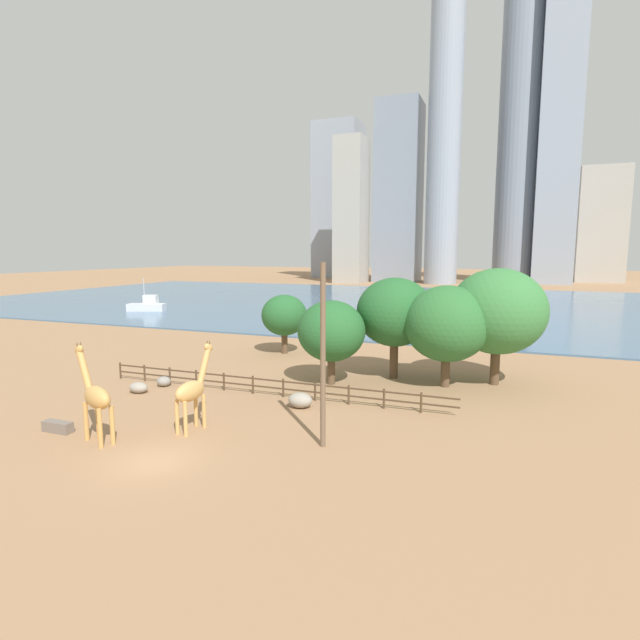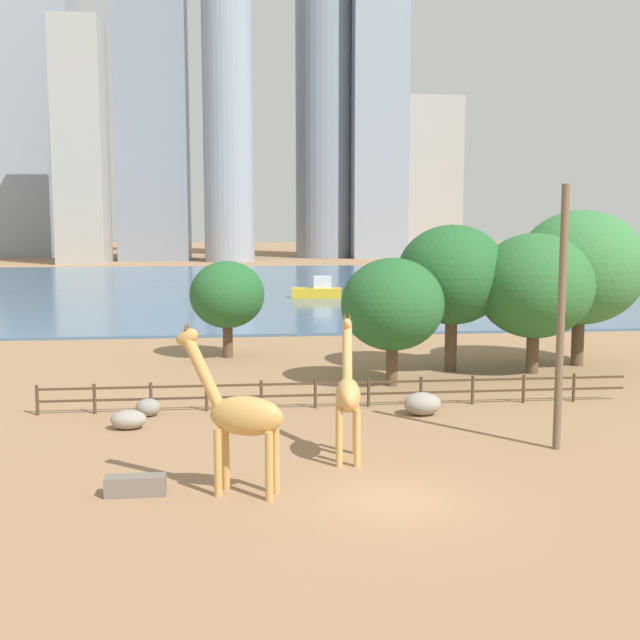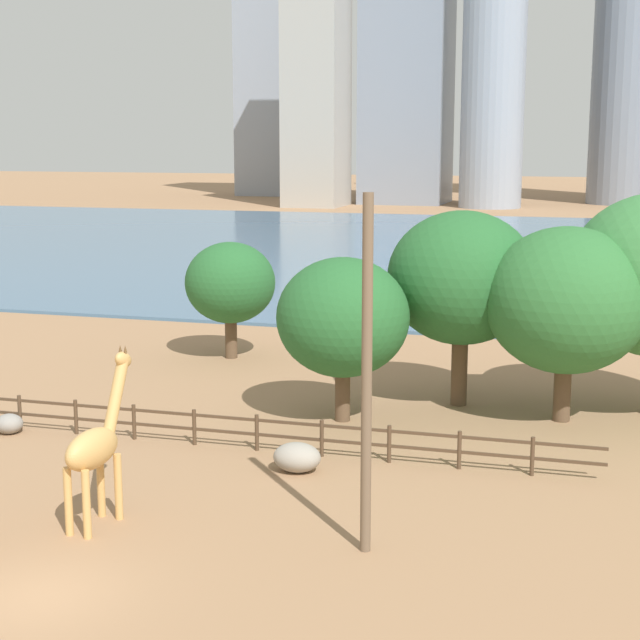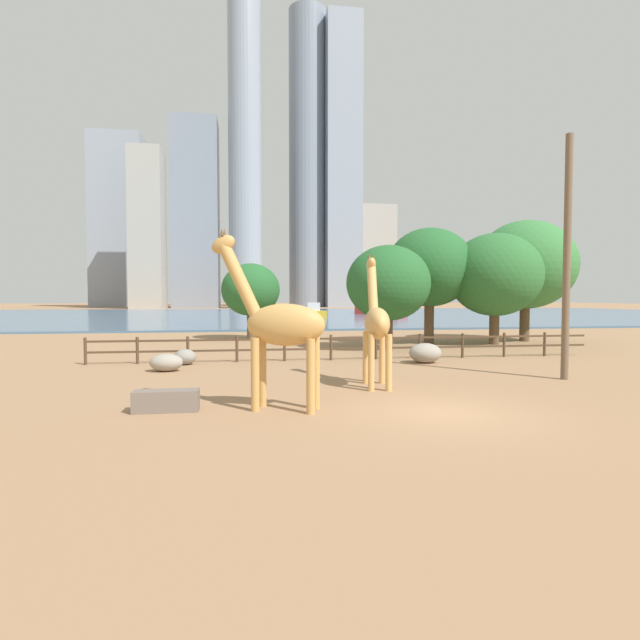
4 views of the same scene
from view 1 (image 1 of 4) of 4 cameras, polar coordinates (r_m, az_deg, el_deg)
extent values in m
plane|color=#9E7551|center=(100.07, 11.87, 1.94)|extent=(400.00, 400.00, 0.00)
cube|color=#476B8C|center=(97.11, 11.59, 1.83)|extent=(180.00, 86.00, 0.20)
cylinder|color=tan|center=(29.79, -25.16, -10.44)|extent=(0.31, 0.31, 2.07)
cylinder|color=tan|center=(30.03, -24.03, -10.23)|extent=(0.31, 0.31, 2.07)
cylinder|color=tan|center=(28.39, -23.84, -11.26)|extent=(0.31, 0.31, 2.07)
cylinder|color=tan|center=(28.64, -22.66, -11.02)|extent=(0.31, 0.31, 2.07)
ellipsoid|color=tan|center=(28.81, -24.09, -8.09)|extent=(2.46, 1.66, 1.20)
cylinder|color=tan|center=(29.72, -25.33, -5.16)|extent=(1.38, 0.81, 2.22)
ellipsoid|color=tan|center=(29.97, -25.82, -3.08)|extent=(0.95, 0.65, 0.75)
cone|color=brown|center=(29.88, -26.03, -2.44)|extent=(0.14, 0.14, 0.22)
cone|color=brown|center=(29.95, -25.70, -2.40)|extent=(0.14, 0.14, 0.22)
cylinder|color=tan|center=(30.03, -14.00, -9.89)|extent=(0.25, 0.25, 1.95)
cylinder|color=tan|center=(29.65, -13.12, -10.10)|extent=(0.25, 0.25, 1.95)
cylinder|color=tan|center=(28.98, -16.02, -10.62)|extent=(0.25, 0.25, 1.95)
cylinder|color=tan|center=(28.59, -15.13, -10.84)|extent=(0.25, 0.25, 1.95)
ellipsoid|color=tan|center=(28.93, -14.64, -7.88)|extent=(1.11, 2.24, 1.13)
cylinder|color=tan|center=(29.52, -13.10, -5.09)|extent=(0.49, 1.21, 2.11)
ellipsoid|color=tan|center=(29.64, -12.62, -3.07)|extent=(0.44, 0.85, 0.69)
cone|color=brown|center=(29.63, -12.77, -2.43)|extent=(0.11, 0.11, 0.21)
cone|color=brown|center=(29.52, -12.51, -2.46)|extent=(0.11, 0.11, 0.21)
cylinder|color=brown|center=(25.23, 0.33, -4.20)|extent=(0.28, 0.28, 9.47)
ellipsoid|color=gray|center=(32.57, -2.27, -9.15)|extent=(1.59, 1.30, 0.97)
ellipsoid|color=gray|center=(38.10, -20.03, -7.26)|extent=(1.41, 1.02, 0.77)
ellipsoid|color=gray|center=(39.30, -17.41, -6.71)|extent=(1.04, 0.99, 0.74)
cube|color=#72665B|center=(31.99, -27.78, -10.74)|extent=(1.80, 0.60, 0.60)
cylinder|color=#4C3826|center=(42.69, -21.86, -5.38)|extent=(0.14, 0.14, 1.30)
cylinder|color=#4C3826|center=(41.14, -19.42, -5.75)|extent=(0.14, 0.14, 1.30)
cylinder|color=#4C3826|center=(39.68, -16.79, -6.13)|extent=(0.14, 0.14, 1.30)
cylinder|color=#4C3826|center=(38.30, -13.96, -6.52)|extent=(0.14, 0.14, 1.30)
cylinder|color=#4C3826|center=(37.03, -10.93, -6.93)|extent=(0.14, 0.14, 1.30)
cylinder|color=#4C3826|center=(35.87, -7.68, -7.34)|extent=(0.14, 0.14, 1.30)
cylinder|color=#4C3826|center=(34.83, -4.22, -7.75)|extent=(0.14, 0.14, 1.30)
cylinder|color=#4C3826|center=(33.93, -0.56, -8.16)|extent=(0.14, 0.14, 1.30)
cylinder|color=#4C3826|center=(33.17, 3.30, -8.54)|extent=(0.14, 0.14, 1.30)
cylinder|color=#4C3826|center=(32.56, 7.32, -8.91)|extent=(0.14, 0.14, 1.30)
cylinder|color=#4C3826|center=(32.12, 11.48, -9.24)|extent=(0.14, 0.14, 1.30)
cube|color=#4C3826|center=(35.23, -6.04, -6.83)|extent=(26.10, 0.08, 0.10)
cube|color=#4C3826|center=(35.37, -6.02, -7.64)|extent=(26.10, 0.08, 0.10)
cylinder|color=brown|center=(38.41, 14.13, -5.76)|extent=(0.66, 0.66, 2.25)
ellipsoid|color=#2D6B33|center=(37.74, 14.31, -0.40)|extent=(6.24, 6.24, 5.62)
cylinder|color=brown|center=(38.00, 1.29, -5.83)|extent=(0.59, 0.59, 2.04)
ellipsoid|color=#26602D|center=(37.40, 1.31, -1.26)|extent=(5.11, 5.11, 4.60)
cylinder|color=brown|center=(49.40, -4.08, -2.66)|extent=(0.60, 0.60, 2.02)
ellipsoid|color=#26602D|center=(48.97, -4.11, 0.56)|extent=(4.47, 4.47, 4.02)
cylinder|color=brown|center=(40.21, 8.43, -4.54)|extent=(0.66, 0.66, 2.87)
ellipsoid|color=#26602D|center=(39.57, 8.54, 0.91)|extent=(6.02, 6.02, 5.41)
cylinder|color=brown|center=(40.07, 19.35, -5.05)|extent=(0.70, 0.70, 2.74)
ellipsoid|color=#387A3D|center=(39.37, 19.63, 0.95)|extent=(7.12, 7.12, 6.41)
cube|color=silver|center=(87.71, -19.21, 1.39)|extent=(6.40, 3.99, 1.21)
cube|color=silver|center=(87.31, -18.79, 2.25)|extent=(2.52, 2.07, 1.45)
cylinder|color=silver|center=(87.58, -19.47, 3.15)|extent=(0.15, 0.15, 4.22)
cube|color=gold|center=(80.01, 12.48, 0.99)|extent=(5.31, 2.48, 1.02)
cube|color=silver|center=(79.72, 12.94, 1.77)|extent=(1.98, 1.45, 1.23)
cube|color=#B22D28|center=(97.16, 22.26, 1.98)|extent=(7.41, 8.99, 1.74)
cube|color=silver|center=(97.93, 22.66, 3.13)|extent=(3.47, 3.77, 2.09)
cube|color=#B22D28|center=(80.92, 22.18, 0.60)|extent=(4.46, 2.96, 0.84)
cube|color=#333338|center=(80.61, 21.87, 1.26)|extent=(1.78, 1.50, 1.01)
cube|color=#939EAD|center=(197.30, 2.14, 13.36)|extent=(16.97, 15.55, 57.96)
cube|color=#ADA89E|center=(190.09, 29.37, 9.40)|extent=(14.42, 14.73, 36.93)
cube|color=gray|center=(171.78, 8.97, 14.10)|extent=(13.99, 14.79, 57.99)
cube|color=#ADA89E|center=(162.23, 3.59, 12.29)|extent=(8.93, 11.23, 45.25)
cube|color=#939EAD|center=(177.64, 25.67, 19.43)|extent=(11.63, 15.97, 95.85)
cylinder|color=gray|center=(178.74, 21.82, 20.02)|extent=(12.47, 12.47, 98.66)
cylinder|color=#939EAD|center=(164.26, 14.08, 20.60)|extent=(9.95, 9.95, 93.80)
camera|label=2|loc=(20.72, -79.63, -3.57)|focal=45.00mm
camera|label=3|loc=(3.23, -85.29, 14.38)|focal=55.00mm
camera|label=4|loc=(22.74, -53.04, -12.77)|focal=28.00mm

